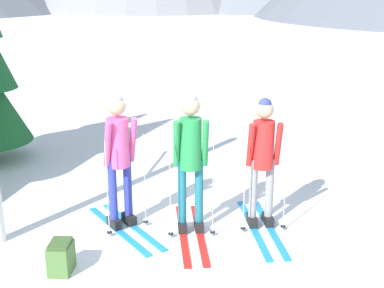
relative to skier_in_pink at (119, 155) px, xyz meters
The scene contains 5 objects.
ground_plane 1.29m from the skier_in_pink, ahead, with size 400.00×400.00×0.00m, color white.
skier_in_pink is the anchor object (origin of this frame).
skier_in_green 0.93m from the skier_in_pink, ahead, with size 0.61×1.72×1.86m.
skier_in_red 1.86m from the skier_in_pink, ahead, with size 0.60×1.77×1.76m.
backpack_on_snow_front 1.50m from the skier_in_pink, 113.06° to the right, with size 0.25×0.33×0.38m.
Camera 1 is at (0.39, -6.09, 3.14)m, focal length 47.86 mm.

